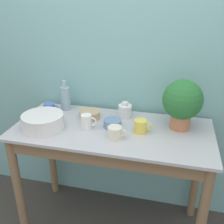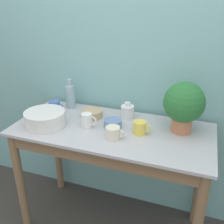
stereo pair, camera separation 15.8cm
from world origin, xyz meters
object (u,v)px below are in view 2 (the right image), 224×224
object	(u,v)px
bottle_tall	(70,96)
mug_white	(87,120)
potted_plant	(184,104)
mug_yellow	(140,128)
mug_blue	(55,106)
bowl_wash_large	(45,118)
bottle_short	(127,111)
mug_cream	(113,133)
bowl_small_tan	(92,114)
bowl_small_blue	(113,123)

from	to	relation	value
bottle_tall	mug_white	xyz separation A→B (m)	(0.26, -0.26, -0.05)
potted_plant	mug_yellow	distance (m)	0.31
mug_white	mug_blue	distance (m)	0.39
mug_blue	bowl_wash_large	bearing A→B (deg)	-73.49
bottle_tall	mug_yellow	size ratio (longest dim) A/B	1.99
potted_plant	bottle_short	xyz separation A→B (m)	(-0.39, 0.08, -0.14)
mug_yellow	mug_cream	world-z (taller)	mug_yellow
bottle_short	bowl_small_tan	xyz separation A→B (m)	(-0.24, -0.08, -0.02)
potted_plant	bowl_small_tan	size ratio (longest dim) A/B	2.23
bowl_small_tan	bottle_tall	bearing A→B (deg)	155.75
mug_yellow	bowl_small_blue	xyz separation A→B (m)	(-0.19, 0.03, -0.02)
bottle_short	bowl_small_tan	size ratio (longest dim) A/B	0.78
bottle_short	bowl_small_tan	bearing A→B (deg)	-162.58
mug_yellow	bowl_wash_large	bearing A→B (deg)	-170.99
mug_yellow	bottle_short	bearing A→B (deg)	125.48
mug_white	mug_cream	xyz separation A→B (m)	(0.22, -0.09, -0.01)
bottle_tall	mug_cream	world-z (taller)	bottle_tall
bowl_wash_large	bottle_tall	world-z (taller)	bottle_tall
mug_white	bowl_small_tan	size ratio (longest dim) A/B	0.72
potted_plant	mug_white	distance (m)	0.64
mug_white	mug_yellow	distance (m)	0.36
potted_plant	bowl_small_blue	world-z (taller)	potted_plant
potted_plant	bottle_tall	distance (m)	0.88
mug_white	bottle_tall	bearing A→B (deg)	135.15
potted_plant	mug_white	world-z (taller)	potted_plant
mug_white	bowl_wash_large	bearing A→B (deg)	-165.50
mug_cream	bowl_small_tan	world-z (taller)	mug_cream
bottle_tall	bowl_small_blue	bearing A→B (deg)	-25.55
bowl_wash_large	bowl_small_blue	distance (m)	0.47
potted_plant	mug_blue	bearing A→B (deg)	178.86
potted_plant	bottle_short	size ratio (longest dim) A/B	2.84
mug_blue	bowl_small_blue	bearing A→B (deg)	-12.51
bottle_tall	bowl_small_blue	world-z (taller)	bottle_tall
bottle_tall	bottle_short	size ratio (longest dim) A/B	1.97
bottle_short	bowl_wash_large	bearing A→B (deg)	-148.38
mug_yellow	bowl_small_tan	distance (m)	0.41
bowl_wash_large	bowl_small_blue	world-z (taller)	bowl_wash_large
mug_blue	bowl_small_tan	distance (m)	0.32
bowl_wash_large	bottle_tall	bearing A→B (deg)	86.34
potted_plant	mug_yellow	xyz separation A→B (m)	(-0.25, -0.12, -0.15)
mug_blue	bowl_small_tan	bearing A→B (deg)	-2.53
potted_plant	mug_white	bearing A→B (deg)	-166.01
bowl_wash_large	potted_plant	bearing A→B (deg)	14.15
mug_cream	bottle_tall	bearing A→B (deg)	144.14
bottle_short	mug_cream	bearing A→B (deg)	-89.59
bowl_wash_large	mug_cream	bearing A→B (deg)	-1.40
bottle_tall	bowl_small_tan	xyz separation A→B (m)	(0.23, -0.10, -0.07)
bottle_tall	mug_blue	distance (m)	0.14
mug_blue	bowl_small_blue	xyz separation A→B (m)	(0.52, -0.12, -0.01)
bottle_tall	mug_white	world-z (taller)	bottle_tall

